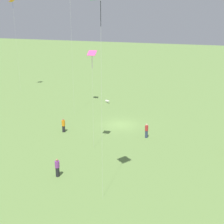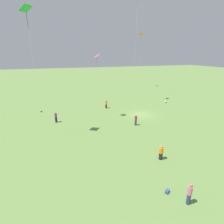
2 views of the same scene
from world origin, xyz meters
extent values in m
plane|color=#6B8E47|center=(0.00, 0.00, 0.00)|extent=(240.00, 240.00, 0.00)
cylinder|color=#232328|center=(0.99, 15.63, 0.47)|extent=(0.38, 0.38, 0.94)
cylinder|color=purple|center=(0.99, 15.63, 1.26)|extent=(0.45, 0.45, 0.65)
sphere|color=#A87A56|center=(0.99, 15.63, 1.70)|extent=(0.24, 0.24, 0.24)
cylinder|color=#232328|center=(6.07, 5.20, 0.42)|extent=(0.44, 0.44, 0.85)
cylinder|color=orange|center=(6.07, 5.20, 1.22)|extent=(0.51, 0.51, 0.74)
sphere|color=#A87A56|center=(6.07, 5.20, 1.71)|extent=(0.24, 0.24, 0.24)
cylinder|color=#333D5B|center=(-4.50, 3.37, 0.47)|extent=(0.47, 0.47, 0.94)
cylinder|color=#B72D2D|center=(-4.50, 3.37, 1.27)|extent=(0.56, 0.56, 0.65)
sphere|color=beige|center=(-4.50, 3.37, 1.71)|extent=(0.24, 0.24, 0.24)
cylinder|color=silver|center=(8.29, -2.21, 10.83)|extent=(0.01, 0.01, 21.66)
cylinder|color=black|center=(-4.36, 17.53, 14.73)|extent=(0.04, 0.04, 1.69)
cylinder|color=silver|center=(-4.36, 17.53, 7.96)|extent=(0.01, 0.01, 15.93)
cube|color=orange|center=(25.45, -12.28, 17.00)|extent=(0.99, 1.13, 0.60)
cylinder|color=blue|center=(25.45, -12.28, 16.13)|extent=(0.04, 0.04, 1.07)
cylinder|color=silver|center=(25.45, -12.28, 8.50)|extent=(0.01, 0.01, 17.00)
cube|color=#E54C99|center=(0.44, 8.37, 10.78)|extent=(0.96, 0.86, 0.48)
cylinder|color=purple|center=(0.44, 8.37, 9.85)|extent=(0.04, 0.04, 1.33)
cylinder|color=silver|center=(0.44, 8.37, 5.39)|extent=(0.01, 0.01, 10.78)
cylinder|color=silver|center=(5.70, -9.45, 0.37)|extent=(0.69, 0.54, 0.30)
sphere|color=silver|center=(5.34, -9.27, 0.41)|extent=(0.27, 0.27, 0.27)
cylinder|color=silver|center=(5.70, -9.45, 0.11)|extent=(0.13, 0.13, 0.22)
camera|label=1|loc=(-12.96, 38.51, 14.79)|focal=50.00mm
camera|label=2|loc=(-28.29, 15.47, 11.18)|focal=28.00mm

